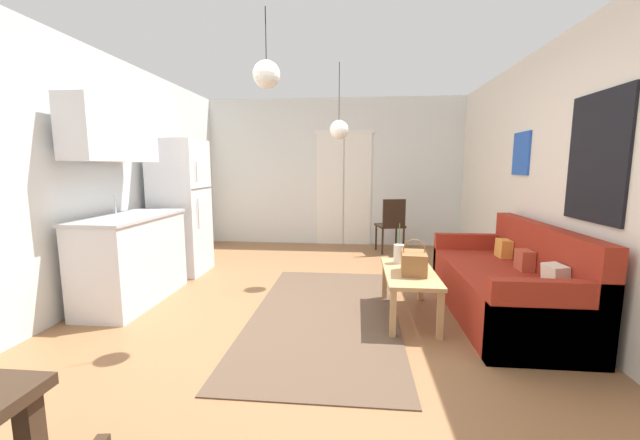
{
  "coord_description": "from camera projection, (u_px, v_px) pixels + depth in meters",
  "views": [
    {
      "loc": [
        0.42,
        -3.24,
        1.42
      ],
      "look_at": [
        -0.04,
        1.5,
        0.74
      ],
      "focal_mm": 21.1,
      "sensor_mm": 36.0,
      "label": 1
    }
  ],
  "objects": [
    {
      "name": "ground_plane",
      "position": [
        309.0,
        328.0,
        3.44
      ],
      "size": [
        5.17,
        7.84,
        0.1
      ],
      "primitive_type": "cube",
      "color": "#8E603D"
    },
    {
      "name": "wall_back",
      "position": [
        334.0,
        173.0,
        6.86
      ],
      "size": [
        4.77,
        0.13,
        2.63
      ],
      "color": "silver",
      "rests_on": "ground_plane"
    },
    {
      "name": "wall_right",
      "position": [
        595.0,
        179.0,
        3.03
      ],
      "size": [
        0.12,
        7.44,
        2.63
      ],
      "color": "silver",
      "rests_on": "ground_plane"
    },
    {
      "name": "wall_left",
      "position": [
        58.0,
        178.0,
        3.47
      ],
      "size": [
        0.12,
        7.44,
        2.63
      ],
      "color": "silver",
      "rests_on": "ground_plane"
    },
    {
      "name": "area_rug",
      "position": [
        325.0,
        314.0,
        3.64
      ],
      "size": [
        1.37,
        2.81,
        0.01
      ],
      "primitive_type": "cube",
      "color": "brown",
      "rests_on": "ground_plane"
    },
    {
      "name": "couch",
      "position": [
        509.0,
        287.0,
        3.55
      ],
      "size": [
        0.86,
        1.95,
        0.89
      ],
      "color": "maroon",
      "rests_on": "ground_plane"
    },
    {
      "name": "coffee_table",
      "position": [
        409.0,
        277.0,
        3.54
      ],
      "size": [
        0.46,
        1.02,
        0.45
      ],
      "color": "tan",
      "rests_on": "ground_plane"
    },
    {
      "name": "bamboo_vase",
      "position": [
        399.0,
        254.0,
        3.81
      ],
      "size": [
        0.11,
        0.11,
        0.41
      ],
      "color": "beige",
      "rests_on": "coffee_table"
    },
    {
      "name": "handbag",
      "position": [
        414.0,
        262.0,
        3.44
      ],
      "size": [
        0.25,
        0.34,
        0.32
      ],
      "color": "brown",
      "rests_on": "coffee_table"
    },
    {
      "name": "refrigerator",
      "position": [
        181.0,
        207.0,
        4.98
      ],
      "size": [
        0.63,
        0.66,
        1.77
      ],
      "color": "white",
      "rests_on": "ground_plane"
    },
    {
      "name": "kitchen_counter",
      "position": [
        128.0,
        228.0,
        3.9
      ],
      "size": [
        0.59,
        1.3,
        2.06
      ],
      "color": "silver",
      "rests_on": "ground_plane"
    },
    {
      "name": "accent_chair",
      "position": [
        391.0,
        223.0,
        6.19
      ],
      "size": [
        0.51,
        0.5,
        0.9
      ],
      "rotation": [
        0.0,
        0.0,
        3.4
      ],
      "color": "black",
      "rests_on": "ground_plane"
    },
    {
      "name": "pendant_lamp_near",
      "position": [
        267.0,
        74.0,
        2.93
      ],
      "size": [
        0.21,
        0.21,
        0.61
      ],
      "color": "black"
    },
    {
      "name": "pendant_lamp_far",
      "position": [
        339.0,
        130.0,
        4.49
      ],
      "size": [
        0.23,
        0.23,
        0.89
      ],
      "color": "black"
    }
  ]
}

